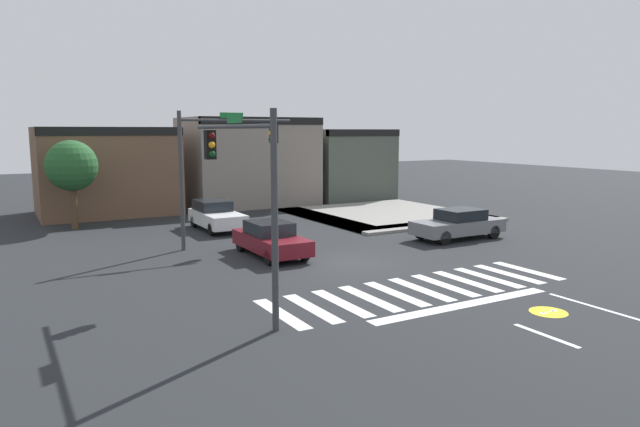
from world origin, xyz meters
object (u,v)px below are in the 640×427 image
(car_maroon, at_px, (271,239))
(car_gray, at_px, (458,224))
(traffic_signal_northwest, at_px, (223,153))
(roadside_tree, at_px, (72,166))
(traffic_signal_southwest, at_px, (242,172))
(car_white, at_px, (216,215))

(car_maroon, bearing_deg, car_gray, 83.43)
(traffic_signal_northwest, relative_size, car_maroon, 1.38)
(roadside_tree, bearing_deg, car_gray, -37.97)
(traffic_signal_southwest, bearing_deg, car_maroon, -31.12)
(traffic_signal_northwest, xyz_separation_m, car_white, (1.13, 4.35, -3.48))
(car_gray, xyz_separation_m, car_white, (-9.35, 8.40, 0.03))
(traffic_signal_northwest, bearing_deg, roadside_tree, 122.94)
(traffic_signal_northwest, height_order, car_maroon, traffic_signal_northwest)
(car_white, bearing_deg, traffic_signal_southwest, -16.20)
(car_gray, relative_size, car_white, 1.08)
(traffic_signal_northwest, bearing_deg, car_gray, -21.17)
(traffic_signal_southwest, distance_m, car_gray, 14.60)
(car_white, bearing_deg, car_gray, 48.05)
(traffic_signal_northwest, xyz_separation_m, car_gray, (10.48, -4.06, -3.51))
(traffic_signal_northwest, xyz_separation_m, car_maroon, (0.95, -2.96, -3.53))
(traffic_signal_northwest, distance_m, roadside_tree, 9.97)
(traffic_signal_southwest, bearing_deg, traffic_signal_northwest, -16.96)
(car_gray, relative_size, roadside_tree, 0.98)
(roadside_tree, bearing_deg, traffic_signal_northwest, -57.06)
(car_maroon, relative_size, car_white, 1.02)
(traffic_signal_southwest, xyz_separation_m, roadside_tree, (-2.61, 17.49, -0.70))
(car_gray, bearing_deg, traffic_signal_southwest, -158.99)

